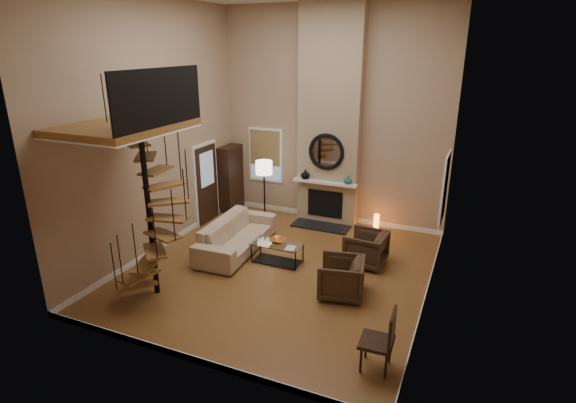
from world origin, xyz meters
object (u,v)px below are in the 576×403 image
at_px(armchair_far, 345,278).
at_px(sofa, 237,234).
at_px(armchair_near, 369,249).
at_px(side_chair, 383,338).
at_px(floor_lamp, 264,173).
at_px(accent_lamp, 376,224).
at_px(coffee_table, 277,250).
at_px(hutch, 231,178).

bearing_deg(armchair_far, sofa, -119.45).
height_order(armchair_near, side_chair, side_chair).
xyz_separation_m(sofa, floor_lamp, (-0.11, 1.71, 1.02)).
relative_size(armchair_near, accent_lamp, 1.72).
relative_size(floor_lamp, accent_lamp, 3.57).
bearing_deg(side_chair, armchair_far, 121.23).
bearing_deg(accent_lamp, sofa, -140.06).
bearing_deg(coffee_table, armchair_far, -22.76).
bearing_deg(hutch, sofa, -57.57).
bearing_deg(hutch, armchair_near, -22.32).
bearing_deg(armchair_near, floor_lamp, -107.67).
distance_m(floor_lamp, side_chair, 6.09).
xyz_separation_m(hutch, accent_lamp, (4.22, -0.05, -0.70)).
bearing_deg(coffee_table, floor_lamp, 122.93).
bearing_deg(armchair_near, sofa, -76.81).
relative_size(armchair_far, accent_lamp, 1.73).
xyz_separation_m(hutch, armchair_near, (4.47, -1.83, -0.60)).
relative_size(sofa, floor_lamp, 1.43).
bearing_deg(floor_lamp, side_chair, -47.43).
distance_m(armchair_near, armchair_far, 1.44).
height_order(floor_lamp, side_chair, floor_lamp).
bearing_deg(accent_lamp, side_chair, -76.20).
distance_m(sofa, floor_lamp, 1.99).
xyz_separation_m(armchair_near, accent_lamp, (-0.25, 1.78, -0.10)).
relative_size(sofa, armchair_near, 2.96).
bearing_deg(sofa, armchair_near, -83.17).
distance_m(coffee_table, accent_lamp, 2.96).
bearing_deg(armchair_near, accent_lamp, -168.50).
xyz_separation_m(coffee_table, accent_lamp, (1.61, 2.48, -0.03)).
bearing_deg(armchair_near, side_chair, 20.44).
relative_size(armchair_near, armchair_far, 1.00).
bearing_deg(floor_lamp, coffee_table, -57.07).
height_order(coffee_table, side_chair, side_chair).
xyz_separation_m(armchair_near, coffee_table, (-1.86, -0.70, -0.07)).
bearing_deg(coffee_table, armchair_near, 20.63).
height_order(hutch, accent_lamp, hutch).
bearing_deg(armchair_far, floor_lamp, -142.97).
bearing_deg(sofa, side_chair, -127.39).
relative_size(armchair_far, floor_lamp, 0.48).
bearing_deg(hutch, side_chair, -42.94).
relative_size(coffee_table, accent_lamp, 2.29).
bearing_deg(armchair_far, coffee_table, -124.26).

